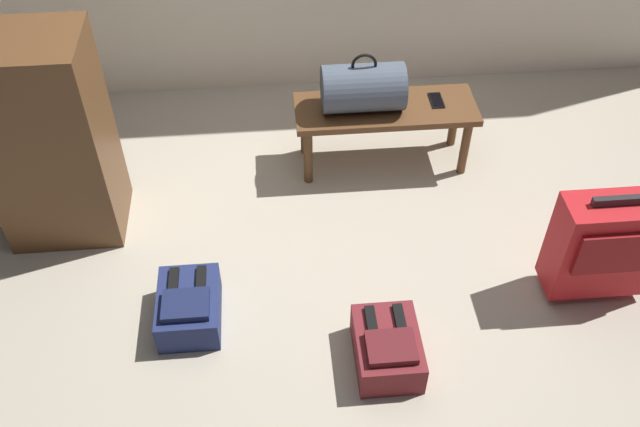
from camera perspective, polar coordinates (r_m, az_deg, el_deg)
name	(u,v)px	position (r m, az deg, el deg)	size (l,w,h in m)	color
ground_plane	(342,254)	(3.60, 1.77, -3.29)	(6.60, 6.60, 0.00)	#B2A893
bench	(385,115)	(3.94, 5.32, 7.94)	(1.00, 0.36, 0.39)	brown
duffel_bag_slate	(363,88)	(3.81, 3.51, 10.17)	(0.44, 0.26, 0.34)	#475160
cell_phone	(436,100)	(3.98, 9.43, 9.06)	(0.07, 0.14, 0.01)	black
suitcase_upright_red	(605,245)	(3.47, 22.10, -2.36)	(0.47, 0.23, 0.61)	red
backpack_navy	(189,307)	(3.32, -10.59, -7.47)	(0.28, 0.38, 0.21)	navy
backpack_maroon	(387,348)	(3.14, 5.49, -10.80)	(0.28, 0.38, 0.21)	maroon
side_cabinet	(48,140)	(3.64, -21.23, 5.58)	(0.56, 0.44, 1.10)	brown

